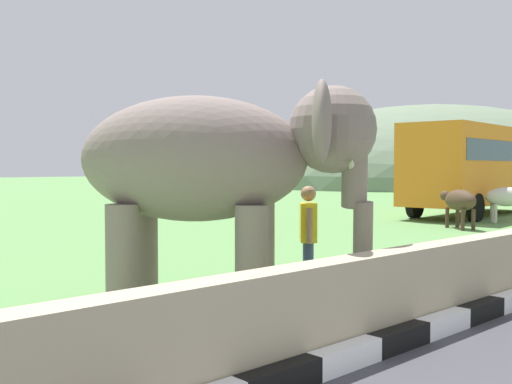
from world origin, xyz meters
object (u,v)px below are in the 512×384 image
at_px(bus_orange, 472,163).
at_px(person_handler, 308,234).
at_px(cow_near, 509,198).
at_px(elephant, 220,163).
at_px(cow_mid, 459,201).

bearing_deg(bus_orange, person_handler, -160.51).
bearing_deg(cow_near, elephant, -168.93).
height_order(elephant, cow_mid, elephant).
xyz_separation_m(cow_near, cow_mid, (-3.21, 0.10, 0.00)).
distance_m(elephant, cow_mid, 12.68).
relative_size(cow_near, cow_mid, 0.90).
distance_m(bus_orange, cow_mid, 5.88).
distance_m(person_handler, cow_near, 14.31).
height_order(elephant, person_handler, elephant).
bearing_deg(person_handler, bus_orange, 19.49).
bearing_deg(person_handler, cow_mid, 17.36).
bearing_deg(cow_mid, elephant, -165.71).
bearing_deg(cow_near, bus_orange, 49.50).
xyz_separation_m(person_handler, cow_near, (13.93, 3.25, -0.06)).
bearing_deg(bus_orange, cow_near, -130.50).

